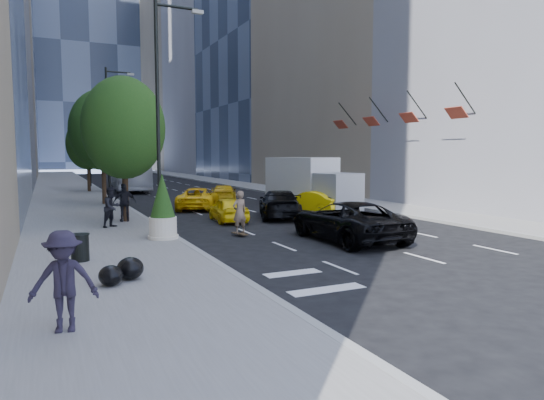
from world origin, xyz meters
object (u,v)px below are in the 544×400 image
black_sedan_lincoln (347,221)px  box_truck (310,183)px  planter_shrub (163,208)px  city_bus (130,173)px  skateboarder (240,215)px  black_sedan_mercedes (279,204)px  trash_can (80,248)px

black_sedan_lincoln → box_truck: box_truck is taller
planter_shrub → city_bus: bearing=83.7°
skateboarder → black_sedan_lincoln: size_ratio=0.31×
black_sedan_mercedes → planter_shrub: (-7.80, -5.00, 0.64)m
skateboarder → city_bus: city_bus is taller
skateboarder → black_sedan_lincoln: skateboarder is taller
black_sedan_mercedes → box_truck: (3.93, 3.32, 0.94)m
box_truck → planter_shrub: size_ratio=2.78×
black_sedan_mercedes → city_bus: size_ratio=0.43×
black_sedan_lincoln → skateboarder: bearing=-37.9°
black_sedan_lincoln → city_bus: 33.79m
skateboarder → black_sedan_mercedes: (4.40, 5.00, -0.15)m
skateboarder → planter_shrub: 3.44m
box_truck → skateboarder: bearing=-146.1°
black_sedan_lincoln → trash_can: bearing=1.7°
black_sedan_mercedes → city_bus: bearing=-58.4°
skateboarder → black_sedan_mercedes: bearing=-144.5°
box_truck → black_sedan_lincoln: bearing=-123.4°
city_bus → box_truck: 23.78m
black_sedan_lincoln → trash_can: black_sedan_lincoln is taller
city_bus → trash_can: bearing=-97.4°
black_sedan_lincoln → city_bus: (-3.70, 33.57, 0.94)m
city_bus → planter_shrub: (-3.40, -30.59, -0.34)m
black_sedan_mercedes → trash_can: 13.84m
skateboarder → trash_can: size_ratio=2.22×
box_truck → trash_can: bearing=-154.0°
black_sedan_lincoln → planter_shrub: size_ratio=2.23×
trash_can → planter_shrub: (3.40, 3.13, 0.86)m
black_sedan_lincoln → planter_shrub: (-7.10, 2.98, 0.60)m
skateboarder → planter_shrub: planter_shrub is taller
black_sedan_mercedes → planter_shrub: size_ratio=2.02×
trash_can → city_bus: bearing=78.6°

